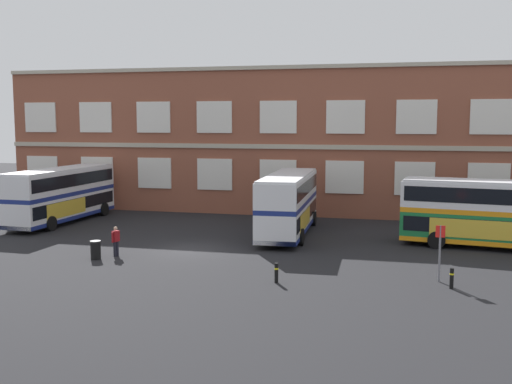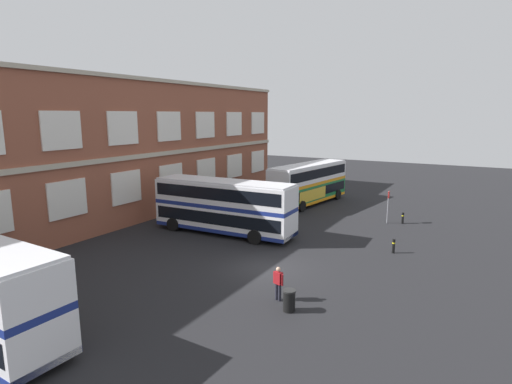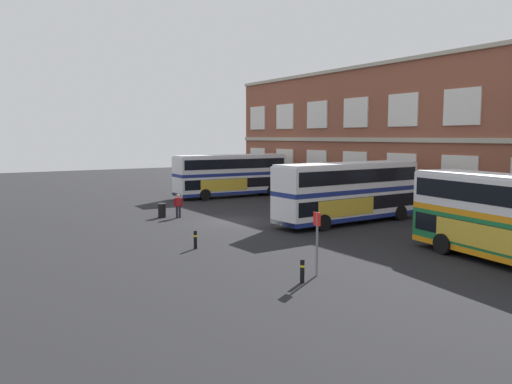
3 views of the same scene
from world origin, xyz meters
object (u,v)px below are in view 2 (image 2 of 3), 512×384
safety_bollard_east (403,218)px  waiting_passenger (278,282)px  double_decker_far (309,183)px  safety_bollard_west (394,246)px  station_litter_bin (289,300)px  double_decker_middle (224,206)px  bus_stand_flag (388,204)px

safety_bollard_east → waiting_passenger: bearing=172.0°
double_decker_far → safety_bollard_west: bearing=-136.4°
waiting_passenger → station_litter_bin: 1.28m
waiting_passenger → safety_bollard_east: bearing=-8.0°
double_decker_middle → safety_bollard_west: size_ratio=11.67×
waiting_passenger → safety_bollard_west: bearing=-18.9°
bus_stand_flag → double_decker_middle: bearing=132.3°
station_litter_bin → safety_bollard_east: station_litter_bin is taller
bus_stand_flag → safety_bollard_west: 7.81m
bus_stand_flag → station_litter_bin: bearing=178.7°
station_litter_bin → safety_bollard_east: bearing=-4.8°
double_decker_middle → bus_stand_flag: (9.18, -10.09, -0.51)m
double_decker_far → station_litter_bin: (-21.84, -8.17, -1.63)m
double_decker_middle → safety_bollard_east: bearing=-49.2°
waiting_passenger → station_litter_bin: bearing=-128.3°
double_decker_middle → station_litter_bin: (-8.96, -9.67, -1.63)m
waiting_passenger → safety_bollard_west: 10.51m
double_decker_middle → station_litter_bin: size_ratio=10.77×
safety_bollard_west → double_decker_middle: bearing=98.1°
double_decker_middle → safety_bollard_east: size_ratio=11.67×
double_decker_far → safety_bollard_west: double_decker_far is taller
safety_bollard_west → safety_bollard_east: (7.95, 0.90, 0.00)m
safety_bollard_west → safety_bollard_east: size_ratio=1.00×
waiting_passenger → safety_bollard_west: waiting_passenger is taller
station_litter_bin → safety_bollard_west: (10.69, -2.45, -0.03)m
station_litter_bin → double_decker_middle: bearing=47.2°
double_decker_middle → station_litter_bin: double_decker_middle is taller
double_decker_middle → safety_bollard_east: double_decker_middle is taller
bus_stand_flag → safety_bollard_west: bearing=-164.7°
double_decker_middle → safety_bollard_west: double_decker_middle is taller
double_decker_middle → safety_bollard_east: 14.91m
bus_stand_flag → safety_bollard_east: bearing=-66.4°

